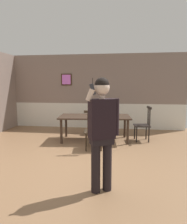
{
  "coord_description": "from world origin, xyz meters",
  "views": [
    {
      "loc": [
        0.98,
        -4.28,
        1.65
      ],
      "look_at": [
        0.43,
        -0.4,
        1.12
      ],
      "focal_mm": 33.08,
      "sensor_mm": 36.0,
      "label": 1
    }
  ],
  "objects_px": {
    "dining_table": "(95,118)",
    "chair_near_window": "(96,119)",
    "chair_by_doorway": "(94,131)",
    "chair_at_table_head": "(143,125)",
    "person_figure": "(102,127)"
  },
  "relations": [
    {
      "from": "dining_table",
      "to": "chair_near_window",
      "type": "distance_m",
      "value": 0.89
    },
    {
      "from": "chair_near_window",
      "to": "chair_at_table_head",
      "type": "distance_m",
      "value": 1.66
    },
    {
      "from": "chair_near_window",
      "to": "chair_at_table_head",
      "type": "relative_size",
      "value": 0.94
    },
    {
      "from": "dining_table",
      "to": "chair_by_doorway",
      "type": "distance_m",
      "value": 0.89
    },
    {
      "from": "chair_at_table_head",
      "to": "person_figure",
      "type": "xyz_separation_m",
      "value": [
        -0.91,
        -3.03,
        0.52
      ]
    },
    {
      "from": "dining_table",
      "to": "chair_at_table_head",
      "type": "distance_m",
      "value": 1.42
    },
    {
      "from": "dining_table",
      "to": "person_figure",
      "type": "height_order",
      "value": "person_figure"
    },
    {
      "from": "dining_table",
      "to": "chair_at_table_head",
      "type": "xyz_separation_m",
      "value": [
        1.41,
        0.13,
        -0.17
      ]
    },
    {
      "from": "chair_by_doorway",
      "to": "chair_near_window",
      "type": "bearing_deg",
      "value": 87.03
    },
    {
      "from": "chair_at_table_head",
      "to": "person_figure",
      "type": "relative_size",
      "value": 0.58
    },
    {
      "from": "dining_table",
      "to": "chair_at_table_head",
      "type": "relative_size",
      "value": 2.1
    },
    {
      "from": "chair_by_doorway",
      "to": "chair_at_table_head",
      "type": "distance_m",
      "value": 1.66
    },
    {
      "from": "chair_near_window",
      "to": "chair_by_doorway",
      "type": "relative_size",
      "value": 0.93
    },
    {
      "from": "chair_near_window",
      "to": "chair_by_doorway",
      "type": "xyz_separation_m",
      "value": [
        0.16,
        -1.74,
        0.01
      ]
    },
    {
      "from": "chair_near_window",
      "to": "person_figure",
      "type": "xyz_separation_m",
      "value": [
        0.58,
        -3.76,
        0.53
      ]
    }
  ]
}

